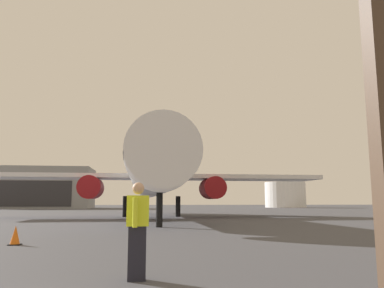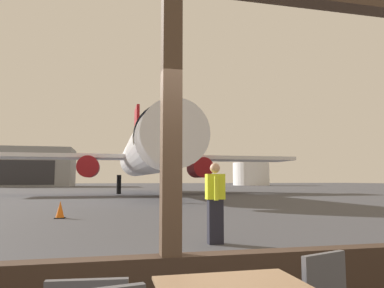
# 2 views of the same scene
# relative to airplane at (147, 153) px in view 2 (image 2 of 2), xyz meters

# --- Properties ---
(ground_plane) EXTENTS (220.00, 220.00, 0.00)m
(ground_plane) POSITION_rel_airplane_xyz_m (-2.72, 10.35, -3.83)
(ground_plane) COLOR #424247
(window_frame) EXTENTS (8.02, 0.24, 3.68)m
(window_frame) POSITION_rel_airplane_xyz_m (-2.72, -29.65, -2.51)
(window_frame) COLOR #38281E
(window_frame) RESTS_ON ground
(airplane) EXTENTS (30.20, 30.51, 10.82)m
(airplane) POSITION_rel_airplane_xyz_m (0.00, 0.00, 0.00)
(airplane) COLOR silver
(airplane) RESTS_ON ground
(ground_crew_worker) EXTENTS (0.40, 0.56, 1.74)m
(ground_crew_worker) POSITION_rel_airplane_xyz_m (-1.07, -25.72, -2.92)
(ground_crew_worker) COLOR black
(ground_crew_worker) RESTS_ON ground
(traffic_cone) EXTENTS (0.36, 0.36, 0.61)m
(traffic_cone) POSITION_rel_airplane_xyz_m (-5.03, -19.51, -3.54)
(traffic_cone) COLOR orange
(traffic_cone) RESTS_ON ground
(distant_hangar) EXTENTS (19.97, 12.50, 8.16)m
(distant_hangar) POSITION_rel_airplane_xyz_m (-21.12, 49.74, 0.25)
(distant_hangar) COLOR gray
(distant_hangar) RESTS_ON ground
(fuel_storage_tank) EXTENTS (9.20, 9.20, 5.76)m
(fuel_storage_tank) POSITION_rel_airplane_xyz_m (31.94, 52.61, -0.95)
(fuel_storage_tank) COLOR white
(fuel_storage_tank) RESTS_ON ground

